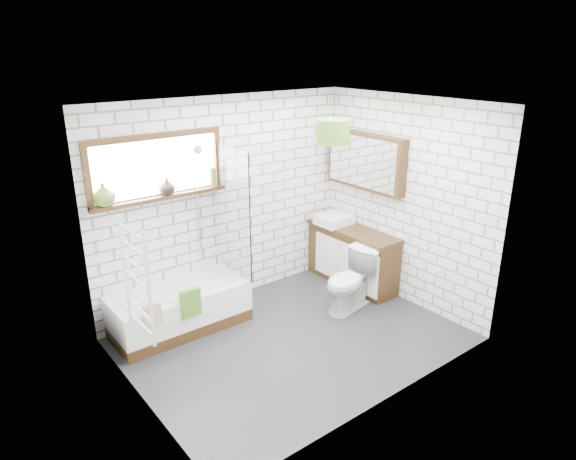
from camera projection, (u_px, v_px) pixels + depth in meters
floor at (294, 339)px, 5.60m from camera, size 3.40×2.60×0.01m
ceiling at (295, 105)px, 4.74m from camera, size 3.40×2.60×0.01m
wall_back at (226, 202)px, 6.14m from camera, size 3.40×0.01×2.50m
wall_front at (393, 275)px, 4.20m from camera, size 3.40×0.01×2.50m
wall_left at (131, 276)px, 4.19m from camera, size 0.01×2.60×2.50m
wall_right at (405, 202)px, 6.15m from camera, size 0.01×2.60×2.50m
window at (157, 168)px, 5.43m from camera, size 1.52×0.16×0.68m
towel_radiator at (137, 280)px, 4.23m from camera, size 0.06×0.52×1.00m
mirror_cabinet at (366, 161)px, 6.41m from camera, size 0.16×1.20×0.70m
shower_riser at (198, 201)px, 5.84m from camera, size 0.02×0.02×1.30m
bathtub at (180, 309)px, 5.74m from camera, size 1.50×0.66×0.49m
shower_screen at (232, 212)px, 5.82m from camera, size 0.02×0.72×1.50m
towel_green at (191, 303)px, 5.40m from camera, size 0.22×0.06×0.30m
towel_beige at (152, 315)px, 5.15m from camera, size 0.19×0.05×0.24m
vanity at (352, 257)px, 6.78m from camera, size 0.43×1.34×0.77m
basin at (334, 220)px, 6.83m from camera, size 0.43×0.37×0.12m
tap at (343, 213)px, 6.90m from camera, size 0.03×0.03×0.14m
toilet at (350, 281)px, 6.13m from camera, size 0.52×0.78×0.73m
vase_olive at (104, 196)px, 5.12m from camera, size 0.24×0.24×0.24m
vase_dark at (167, 188)px, 5.53m from camera, size 0.20×0.20×0.18m
bottle at (213, 179)px, 5.85m from camera, size 0.09×0.09×0.21m
pendant at (333, 132)px, 5.78m from camera, size 0.38×0.38×0.28m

